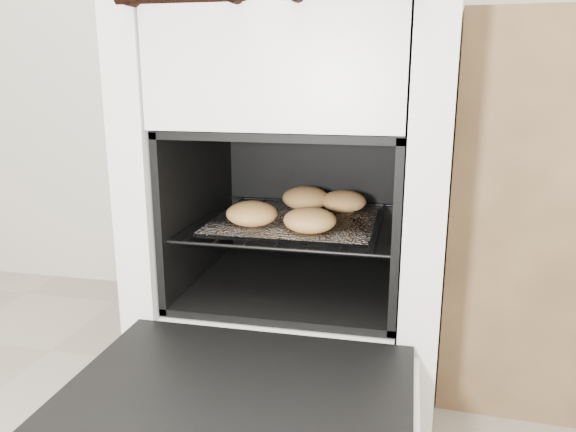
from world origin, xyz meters
name	(u,v)px	position (x,y,z in m)	size (l,w,h in m)	color
stove	(302,179)	(0.01, 1.14, 0.49)	(0.65, 0.72, 0.99)	white
oven_door	(237,402)	(0.01, 0.59, 0.22)	(0.58, 0.45, 0.04)	black
oven_rack	(296,222)	(0.01, 1.07, 0.40)	(0.47, 0.45, 0.01)	black
foil_sheet	(294,221)	(0.01, 1.05, 0.40)	(0.37, 0.32, 0.01)	white
baked_rolls	(303,207)	(0.03, 1.06, 0.43)	(0.31, 0.35, 0.06)	tan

